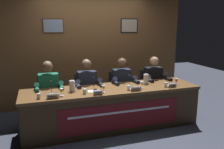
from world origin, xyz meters
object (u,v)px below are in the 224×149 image
object	(u,v)px
conference_table	(114,102)
juice_glass_far_left	(62,91)
microphone_center_right	(131,83)
water_cup_far_left	(39,96)
water_cup_center_right	(129,88)
microphone_center_left	(95,86)
panelist_far_right	(155,81)
chair_center_left	(86,97)
nameplate_center_right	(136,89)
panelist_center_right	(123,83)
document_stack_center_left	(94,91)
water_pitcher_right_side	(146,79)
juice_glass_far_right	(176,80)
nameplate_far_right	(172,85)
chair_center_right	(119,94)
microphone_far_right	(168,80)
nameplate_center_left	(98,92)
juice_glass_center_right	(142,84)
water_pitcher_left_side	(72,86)
water_cup_far_right	(166,85)
water_cup_center_left	(85,92)
chair_far_left	(49,100)
microphone_far_left	(52,90)
nameplate_far_left	(53,96)
chair_far_right	(150,91)
panelist_center_left	(88,86)
juice_glass_center_left	(103,87)

from	to	relation	value
conference_table	juice_glass_far_left	size ratio (longest dim) A/B	25.83
microphone_center_right	water_cup_far_left	bearing A→B (deg)	-172.87
juice_glass_far_left	water_cup_center_right	size ratio (longest dim) A/B	1.46
microphone_center_left	water_cup_center_right	bearing A→B (deg)	-20.64
water_cup_center_right	panelist_far_right	size ratio (longest dim) A/B	0.07
chair_center_left	nameplate_center_right	xyz separation A→B (m)	(0.70, -0.90, 0.35)
panelist_center_right	document_stack_center_left	world-z (taller)	panelist_center_right
nameplate_center_right	water_pitcher_right_side	size ratio (longest dim) A/B	0.93
conference_table	chair_center_left	xyz separation A→B (m)	(-0.36, 0.71, -0.08)
nameplate_center_right	juice_glass_far_right	bearing A→B (deg)	9.00
juice_glass_far_right	nameplate_far_right	bearing A→B (deg)	-142.60
juice_glass_far_left	juice_glass_far_right	size ratio (longest dim) A/B	1.00
document_stack_center_left	nameplate_center_right	bearing A→B (deg)	-13.97
chair_center_right	juice_glass_far_right	xyz separation A→B (m)	(0.88, -0.76, 0.40)
chair_center_left	document_stack_center_left	world-z (taller)	chair_center_left
microphone_center_left	microphone_far_right	size ratio (longest dim) A/B	1.00
nameplate_center_left	microphone_center_right	xyz separation A→B (m)	(0.71, 0.29, 0.03)
nameplate_far_right	juice_glass_far_right	distance (m)	0.23
water_cup_center_right	water_pitcher_right_side	size ratio (longest dim) A/B	0.40
conference_table	microphone_center_left	size ratio (longest dim) A/B	14.81
juice_glass_center_right	water_pitcher_left_side	xyz separation A→B (m)	(-1.23, 0.18, 0.01)
microphone_center_left	microphone_center_right	xyz separation A→B (m)	(0.68, -0.03, 0.00)
water_cup_far_right	panelist_far_right	bearing A→B (deg)	79.02
microphone_center_right	document_stack_center_left	bearing A→B (deg)	-172.85
juice_glass_far_left	water_cup_center_left	size ratio (longest dim) A/B	1.46
water_cup_center_left	microphone_center_left	size ratio (longest dim) A/B	0.39
chair_far_left	juice_glass_far_left	xyz separation A→B (m)	(0.17, -0.80, 0.40)
water_cup_far_left	microphone_far_left	bearing A→B (deg)	41.20
water_cup_center_right	microphone_center_right	bearing A→B (deg)	57.91
water_cup_center_left	water_cup_far_right	xyz separation A→B (m)	(1.51, -0.04, 0.00)
nameplate_far_left	microphone_center_left	bearing A→B (deg)	21.07
chair_far_left	nameplate_far_left	distance (m)	0.96
nameplate_center_left	chair_far_right	bearing A→B (deg)	32.85
nameplate_far_left	water_cup_far_right	xyz separation A→B (m)	(2.03, 0.05, -0.00)
juice_glass_far_right	microphone_far_right	bearing A→B (deg)	143.95
microphone_far_right	nameplate_far_right	bearing A→B (deg)	-105.00
juice_glass_far_left	nameplate_far_right	world-z (taller)	juice_glass_far_left
juice_glass_center_right	microphone_center_right	xyz separation A→B (m)	(-0.15, 0.14, -0.01)
nameplate_center_left	water_pitcher_right_side	bearing A→B (deg)	21.08
microphone_far_left	water_cup_far_right	world-z (taller)	microphone_far_left
water_cup_center_right	chair_far_right	world-z (taller)	chair_far_right
panelist_center_left	nameplate_center_right	world-z (taller)	panelist_center_left
document_stack_center_left	panelist_center_right	bearing A→B (deg)	36.08
panelist_center_left	water_pitcher_right_side	bearing A→B (deg)	-16.31
nameplate_center_left	chair_far_right	xyz separation A→B (m)	(1.44, 0.93, -0.35)
water_pitcher_left_side	water_pitcher_right_side	xyz separation A→B (m)	(1.44, 0.08, 0.00)
microphone_center_left	water_cup_far_right	distance (m)	1.31
juice_glass_center_left	nameplate_center_left	bearing A→B (deg)	-137.71
chair_center_right	juice_glass_center_right	size ratio (longest dim) A/B	7.18
nameplate_center_right	juice_glass_far_right	size ratio (longest dim) A/B	1.57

